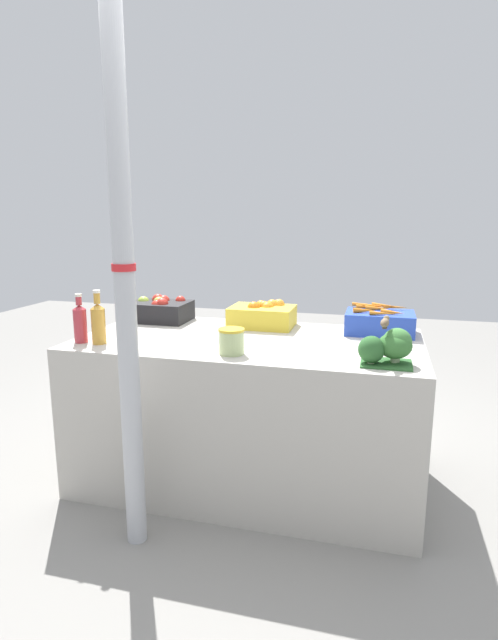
% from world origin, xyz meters
% --- Properties ---
extents(ground_plane, '(10.00, 10.00, 0.00)m').
position_xyz_m(ground_plane, '(0.00, 0.00, 0.00)').
color(ground_plane, gray).
extents(market_table, '(1.80, 0.95, 0.81)m').
position_xyz_m(market_table, '(0.00, 0.00, 0.41)').
color(market_table, '#B7B2A8').
rests_on(market_table, ground_plane).
extents(support_pole, '(0.10, 0.10, 2.27)m').
position_xyz_m(support_pole, '(-0.35, -0.67, 1.14)').
color(support_pole, '#B7BABF').
rests_on(support_pole, ground_plane).
extents(apple_crate, '(0.37, 0.27, 0.16)m').
position_xyz_m(apple_crate, '(-0.66, 0.31, 0.88)').
color(apple_crate, black).
rests_on(apple_crate, market_table).
extents(orange_crate, '(0.37, 0.27, 0.15)m').
position_xyz_m(orange_crate, '(0.00, 0.31, 0.88)').
color(orange_crate, gold).
rests_on(orange_crate, market_table).
extents(carrot_crate, '(0.37, 0.27, 0.16)m').
position_xyz_m(carrot_crate, '(0.67, 0.31, 0.88)').
color(carrot_crate, '#2847B7').
rests_on(carrot_crate, market_table).
extents(broccoli_pile, '(0.23, 0.18, 0.16)m').
position_xyz_m(broccoli_pile, '(0.72, -0.30, 0.89)').
color(broccoli_pile, '#2D602D').
rests_on(broccoli_pile, market_table).
extents(juice_bottle_ruby, '(0.07, 0.07, 0.25)m').
position_xyz_m(juice_bottle_ruby, '(-0.82, -0.31, 0.92)').
color(juice_bottle_ruby, '#B2333D').
rests_on(juice_bottle_ruby, market_table).
extents(juice_bottle_amber, '(0.07, 0.07, 0.28)m').
position_xyz_m(juice_bottle_amber, '(-0.71, -0.31, 0.93)').
color(juice_bottle_amber, gold).
rests_on(juice_bottle_amber, market_table).
extents(pickle_jar, '(0.12, 0.12, 0.12)m').
position_xyz_m(pickle_jar, '(-0.00, -0.32, 0.88)').
color(pickle_jar, '#B2C684').
rests_on(pickle_jar, market_table).
extents(sparrow_bird, '(0.05, 0.14, 0.05)m').
position_xyz_m(sparrow_bird, '(0.69, -0.31, 1.00)').
color(sparrow_bird, '#4C3D2D').
rests_on(sparrow_bird, broccoli_pile).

